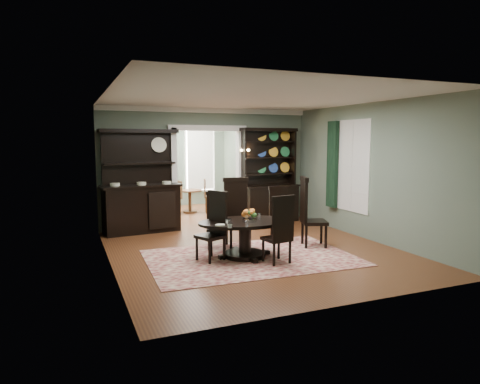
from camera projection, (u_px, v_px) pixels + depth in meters
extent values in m
cube|color=brown|center=(255.00, 252.00, 8.48)|extent=(5.50, 6.00, 0.01)
cube|color=silver|center=(256.00, 97.00, 8.12)|extent=(5.50, 6.00, 0.01)
cube|color=slate|center=(108.00, 181.00, 7.26)|extent=(0.01, 6.00, 3.00)
cube|color=slate|center=(370.00, 172.00, 9.34)|extent=(0.01, 6.00, 3.00)
cube|color=slate|center=(351.00, 194.00, 5.55)|extent=(5.50, 0.01, 3.00)
cube|color=slate|center=(136.00, 169.00, 10.36)|extent=(1.85, 0.01, 3.00)
cube|color=slate|center=(271.00, 165.00, 11.74)|extent=(1.85, 0.01, 3.00)
cube|color=slate|center=(207.00, 118.00, 10.90)|extent=(1.80, 0.01, 0.50)
cube|color=silver|center=(208.00, 110.00, 10.83)|extent=(5.50, 0.10, 0.12)
cube|color=brown|center=(190.00, 214.00, 12.84)|extent=(3.50, 3.50, 0.01)
cube|color=silver|center=(189.00, 112.00, 12.48)|extent=(3.50, 3.50, 0.01)
cube|color=slate|center=(129.00, 165.00, 12.00)|extent=(0.01, 3.50, 3.00)
cube|color=slate|center=(244.00, 162.00, 13.32)|extent=(0.01, 3.50, 3.00)
cube|color=slate|center=(175.00, 161.00, 14.27)|extent=(3.50, 0.01, 3.00)
cube|color=silver|center=(150.00, 160.00, 13.89)|extent=(1.05, 0.06, 2.20)
cube|color=silver|center=(200.00, 159.00, 14.54)|extent=(1.05, 0.06, 2.20)
cube|color=silver|center=(174.00, 178.00, 10.74)|extent=(0.14, 0.25, 2.50)
cube|color=silver|center=(240.00, 176.00, 11.42)|extent=(0.14, 0.25, 2.50)
cube|color=silver|center=(207.00, 128.00, 10.93)|extent=(2.08, 0.25, 0.14)
cube|color=white|center=(353.00, 166.00, 9.87)|extent=(0.02, 1.10, 2.00)
cube|color=silver|center=(352.00, 166.00, 9.87)|extent=(0.01, 1.22, 2.12)
cube|color=#16331D|center=(332.00, 164.00, 10.46)|extent=(0.10, 0.35, 2.10)
cube|color=#B47E30|center=(243.00, 153.00, 11.30)|extent=(0.08, 0.05, 0.18)
sphere|color=#FFD88C|center=(241.00, 150.00, 11.11)|extent=(0.07, 0.07, 0.07)
sphere|color=#FFD88C|center=(248.00, 150.00, 11.19)|extent=(0.07, 0.07, 0.07)
cube|color=maroon|center=(251.00, 258.00, 7.99)|extent=(3.88, 2.64, 0.01)
ellipsoid|color=black|center=(245.00, 222.00, 7.98)|extent=(1.86, 1.27, 0.05)
cylinder|color=black|center=(245.00, 224.00, 7.98)|extent=(1.78, 1.78, 0.03)
cylinder|color=black|center=(245.00, 239.00, 8.02)|extent=(0.22, 0.22, 0.61)
cylinder|color=black|center=(245.00, 255.00, 8.06)|extent=(0.78, 0.78, 0.09)
cylinder|color=silver|center=(250.00, 220.00, 7.91)|extent=(0.27, 0.27, 0.05)
cube|color=black|center=(217.00, 229.00, 8.66)|extent=(0.52, 0.50, 0.05)
cube|color=black|center=(217.00, 210.00, 8.79)|extent=(0.40, 0.18, 0.69)
cube|color=black|center=(217.00, 193.00, 8.75)|extent=(0.44, 0.21, 0.07)
cylinder|color=black|center=(209.00, 240.00, 8.52)|extent=(0.04, 0.04, 0.41)
cylinder|color=black|center=(225.00, 240.00, 8.53)|extent=(0.04, 0.04, 0.41)
cylinder|color=black|center=(209.00, 237.00, 8.83)|extent=(0.04, 0.04, 0.41)
cylinder|color=black|center=(225.00, 237.00, 8.85)|extent=(0.04, 0.04, 0.41)
cube|color=black|center=(238.00, 223.00, 8.79)|extent=(0.56, 0.55, 0.07)
cube|color=black|center=(236.00, 200.00, 8.95)|extent=(0.51, 0.12, 0.85)
cube|color=black|center=(235.00, 179.00, 8.90)|extent=(0.55, 0.15, 0.09)
cylinder|color=black|center=(231.00, 237.00, 8.59)|extent=(0.05, 0.05, 0.50)
cylinder|color=black|center=(250.00, 236.00, 8.68)|extent=(0.05, 0.05, 0.50)
cylinder|color=black|center=(227.00, 233.00, 8.96)|extent=(0.05, 0.05, 0.50)
cylinder|color=black|center=(245.00, 232.00, 9.06)|extent=(0.05, 0.05, 0.50)
cube|color=black|center=(281.00, 222.00, 9.31)|extent=(0.44, 0.43, 0.05)
cube|color=black|center=(278.00, 204.00, 9.44)|extent=(0.42, 0.07, 0.71)
cube|color=black|center=(278.00, 188.00, 9.39)|extent=(0.46, 0.09, 0.07)
cylinder|color=black|center=(278.00, 233.00, 9.13)|extent=(0.05, 0.05, 0.42)
cylinder|color=black|center=(291.00, 232.00, 9.24)|extent=(0.05, 0.05, 0.42)
cylinder|color=black|center=(271.00, 230.00, 9.44)|extent=(0.05, 0.05, 0.42)
cylinder|color=black|center=(285.00, 229.00, 9.55)|extent=(0.05, 0.05, 0.42)
cube|color=black|center=(210.00, 236.00, 7.78)|extent=(0.57, 0.58, 0.06)
cube|color=black|center=(218.00, 214.00, 7.87)|extent=(0.22, 0.43, 0.76)
cube|color=black|center=(218.00, 193.00, 7.82)|extent=(0.26, 0.48, 0.08)
cylinder|color=black|center=(197.00, 249.00, 7.80)|extent=(0.05, 0.05, 0.45)
cylinder|color=black|center=(210.00, 252.00, 7.56)|extent=(0.05, 0.05, 0.45)
cylinder|color=black|center=(211.00, 245.00, 8.05)|extent=(0.05, 0.05, 0.45)
cylinder|color=black|center=(224.00, 248.00, 7.81)|extent=(0.05, 0.05, 0.45)
cube|color=black|center=(314.00, 222.00, 8.81)|extent=(0.64, 0.65, 0.07)
cube|color=black|center=(304.00, 201.00, 8.75)|extent=(0.23, 0.50, 0.87)
cube|color=black|center=(304.00, 179.00, 8.70)|extent=(0.26, 0.55, 0.09)
cylinder|color=black|center=(326.00, 236.00, 8.65)|extent=(0.06, 0.06, 0.51)
cylinder|color=black|center=(321.00, 232.00, 9.05)|extent=(0.06, 0.06, 0.51)
cylinder|color=black|center=(306.00, 237.00, 8.64)|extent=(0.06, 0.06, 0.51)
cylinder|color=black|center=(302.00, 232.00, 9.03)|extent=(0.06, 0.06, 0.51)
cube|color=black|center=(277.00, 239.00, 7.63)|extent=(0.49, 0.48, 0.06)
cube|color=black|center=(283.00, 220.00, 7.42)|extent=(0.44, 0.11, 0.74)
cube|color=black|center=(283.00, 198.00, 7.38)|extent=(0.48, 0.13, 0.08)
cylinder|color=black|center=(279.00, 248.00, 7.89)|extent=(0.05, 0.05, 0.44)
cylinder|color=black|center=(263.00, 250.00, 7.72)|extent=(0.05, 0.05, 0.44)
cylinder|color=black|center=(290.00, 252.00, 7.60)|extent=(0.05, 0.05, 0.44)
cylinder|color=black|center=(274.00, 254.00, 7.43)|extent=(0.05, 0.05, 0.44)
cube|color=black|center=(142.00, 209.00, 10.20)|extent=(1.80, 0.78, 1.09)
cube|color=black|center=(141.00, 186.00, 10.13)|extent=(1.92, 0.85, 0.05)
cube|color=black|center=(139.00, 158.00, 10.27)|extent=(1.75, 0.27, 1.29)
cube|color=black|center=(139.00, 163.00, 10.19)|extent=(1.72, 0.48, 0.04)
cube|color=black|center=(139.00, 131.00, 10.07)|extent=(1.89, 0.57, 0.09)
cube|color=black|center=(270.00, 204.00, 11.50)|extent=(1.54, 0.66, 0.97)
cube|color=black|center=(270.00, 186.00, 11.44)|extent=(1.65, 0.72, 0.04)
cube|color=black|center=(267.00, 158.00, 11.55)|extent=(1.50, 0.19, 1.46)
cube|color=black|center=(244.00, 158.00, 11.18)|extent=(0.08, 0.28, 1.50)
cube|color=black|center=(293.00, 158.00, 11.73)|extent=(0.08, 0.28, 1.50)
cube|color=black|center=(269.00, 130.00, 11.34)|extent=(1.63, 0.47, 0.09)
cube|color=black|center=(268.00, 174.00, 11.50)|extent=(1.52, 0.40, 0.03)
cube|color=black|center=(269.00, 158.00, 11.45)|extent=(1.52, 0.40, 0.03)
cube|color=black|center=(269.00, 142.00, 11.40)|extent=(1.52, 0.40, 0.03)
cylinder|color=#5B321A|center=(190.00, 191.00, 12.95)|extent=(0.75, 0.75, 0.04)
cylinder|color=#5B321A|center=(190.00, 201.00, 12.98)|extent=(0.09, 0.09, 0.66)
cylinder|color=#5B321A|center=(190.00, 212.00, 13.02)|extent=(0.41, 0.41, 0.06)
cylinder|color=#5B321A|center=(174.00, 199.00, 12.63)|extent=(0.42, 0.42, 0.04)
cube|color=#5B321A|center=(180.00, 190.00, 12.69)|extent=(0.07, 0.38, 0.52)
cylinder|color=#5B321A|center=(168.00, 206.00, 12.72)|extent=(0.04, 0.04, 0.47)
cylinder|color=#5B321A|center=(171.00, 208.00, 12.46)|extent=(0.04, 0.04, 0.47)
cylinder|color=#5B321A|center=(177.00, 206.00, 12.86)|extent=(0.04, 0.04, 0.47)
cylinder|color=#5B321A|center=(180.00, 207.00, 12.60)|extent=(0.04, 0.04, 0.47)
cylinder|color=#5B321A|center=(211.00, 197.00, 12.89)|extent=(0.43, 0.43, 0.04)
cube|color=#5B321A|center=(205.00, 188.00, 12.83)|extent=(0.12, 0.39, 0.54)
cylinder|color=#5B321A|center=(217.00, 206.00, 12.79)|extent=(0.04, 0.04, 0.49)
cylinder|color=#5B321A|center=(216.00, 204.00, 13.09)|extent=(0.04, 0.04, 0.49)
cylinder|color=#5B321A|center=(207.00, 206.00, 12.75)|extent=(0.04, 0.04, 0.49)
cylinder|color=#5B321A|center=(206.00, 204.00, 13.05)|extent=(0.04, 0.04, 0.49)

